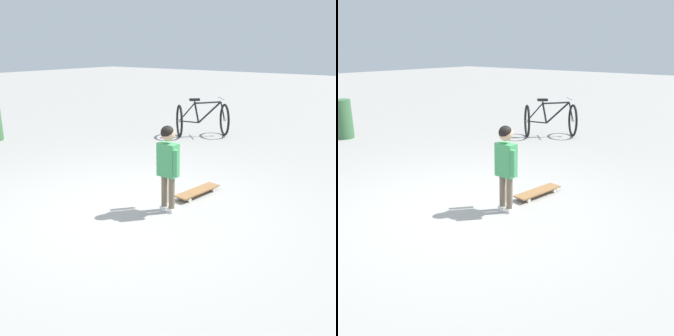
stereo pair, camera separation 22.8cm
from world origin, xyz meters
The scene contains 4 objects.
ground_plane centered at (0.00, 0.00, 0.00)m, with size 50.00×50.00×0.00m, color gray.
child_person centered at (-0.33, 0.42, 0.66)m, with size 0.23×0.37×1.06m.
skateboard centered at (-0.98, 0.43, 0.06)m, with size 0.75×0.28×0.07m.
bicycle_near centered at (-4.05, -1.42, 0.38)m, with size 1.25×1.26×0.85m.
Camera 1 is at (3.12, 3.00, 1.92)m, focal length 40.87 mm.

